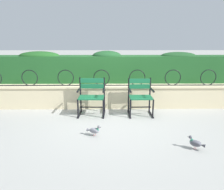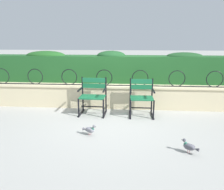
# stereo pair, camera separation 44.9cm
# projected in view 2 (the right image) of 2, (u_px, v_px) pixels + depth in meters

# --- Properties ---
(ground_plane) EXTENTS (60.00, 60.00, 0.00)m
(ground_plane) POSITION_uv_depth(u_px,v_px,m) (112.00, 120.00, 5.03)
(ground_plane) COLOR #9E9E99
(stone_wall) EXTENTS (7.57, 0.41, 0.61)m
(stone_wall) POSITION_uv_depth(u_px,v_px,m) (114.00, 96.00, 5.87)
(stone_wall) COLOR beige
(stone_wall) RESTS_ON ground
(iron_arch_fence) EXTENTS (7.03, 0.02, 0.42)m
(iron_arch_fence) POSITION_uv_depth(u_px,v_px,m) (106.00, 79.00, 5.69)
(iron_arch_fence) COLOR black
(iron_arch_fence) RESTS_ON stone_wall
(hedge_row) EXTENTS (7.42, 0.66, 0.86)m
(hedge_row) POSITION_uv_depth(u_px,v_px,m) (115.00, 67.00, 6.18)
(hedge_row) COLOR #1E5123
(hedge_row) RESTS_ON stone_wall
(park_chair_left) EXTENTS (0.65, 0.54, 0.88)m
(park_chair_left) POSITION_uv_depth(u_px,v_px,m) (93.00, 95.00, 5.34)
(park_chair_left) COLOR #19663D
(park_chair_left) RESTS_ON ground
(park_chair_right) EXTENTS (0.58, 0.53, 0.87)m
(park_chair_right) POSITION_uv_depth(u_px,v_px,m) (142.00, 96.00, 5.24)
(park_chair_right) COLOR #19663D
(park_chair_right) RESTS_ON ground
(pigeon_near_chairs) EXTENTS (0.28, 0.16, 0.22)m
(pigeon_near_chairs) POSITION_uv_depth(u_px,v_px,m) (90.00, 129.00, 4.21)
(pigeon_near_chairs) COLOR gray
(pigeon_near_chairs) RESTS_ON ground
(pigeon_far_side) EXTENTS (0.26, 0.21, 0.22)m
(pigeon_far_side) POSITION_uv_depth(u_px,v_px,m) (190.00, 147.00, 3.55)
(pigeon_far_side) COLOR #5B5B66
(pigeon_far_side) RESTS_ON ground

